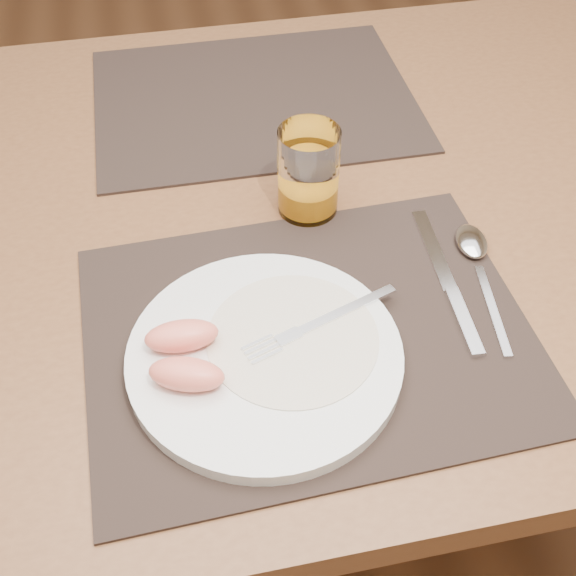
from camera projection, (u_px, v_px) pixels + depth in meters
The scene contains 11 objects.
ground at pixel (279, 489), 1.43m from camera, with size 5.00×5.00×0.00m, color brown.
table at pixel (275, 247), 0.95m from camera, with size 1.40×0.90×0.75m.
placemat_near at pixel (309, 334), 0.74m from camera, with size 0.45×0.35×0.00m, color black.
placemat_far at pixel (254, 99), 1.03m from camera, with size 0.45×0.35×0.00m, color black.
plate at pixel (265, 356), 0.70m from camera, with size 0.27×0.27×0.02m, color white.
plate_dressing at pixel (293, 338), 0.71m from camera, with size 0.17×0.17×0.00m.
fork at pixel (309, 327), 0.72m from camera, with size 0.17×0.07×0.00m.
knife at pixel (451, 290), 0.77m from camera, with size 0.03×0.22×0.01m.
spoon at pixel (474, 251), 0.81m from camera, with size 0.05×0.19×0.01m.
juice_glass at pixel (308, 176), 0.83m from camera, with size 0.07×0.07×0.11m.
grapefruit_wedges at pixel (184, 355), 0.68m from camera, with size 0.08×0.09×0.03m.
Camera 1 is at (-0.12, -0.67, 1.32)m, focal length 45.00 mm.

